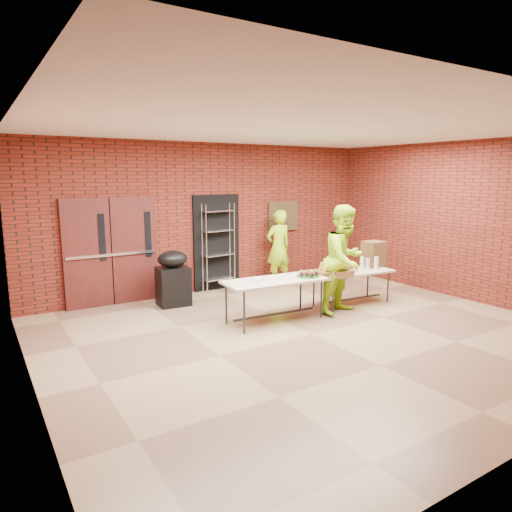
{
  "coord_description": "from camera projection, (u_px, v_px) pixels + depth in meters",
  "views": [
    {
      "loc": [
        -4.47,
        -5.42,
        2.5
      ],
      "look_at": [
        -0.17,
        1.4,
        1.08
      ],
      "focal_mm": 32.0,
      "sensor_mm": 36.0,
      "label": 1
    }
  ],
  "objects": [
    {
      "name": "room",
      "position": [
        314.0,
        235.0,
        7.02
      ],
      "size": [
        8.08,
        7.08,
        3.28
      ],
      "color": "brown",
      "rests_on": "ground"
    },
    {
      "name": "bronze_plaque",
      "position": [
        283.0,
        216.0,
        10.9
      ],
      "size": [
        0.85,
        0.04,
        0.7
      ],
      "primitive_type": "cube",
      "color": "#47371C",
      "rests_on": "room"
    },
    {
      "name": "double_doors",
      "position": [
        111.0,
        252.0,
        8.82
      ],
      "size": [
        1.78,
        0.12,
        2.1
      ],
      "color": "#4A1815",
      "rests_on": "room"
    },
    {
      "name": "table_right",
      "position": [
        352.0,
        274.0,
        8.88
      ],
      "size": [
        1.68,
        0.81,
        0.67
      ],
      "rotation": [
        0.0,
        0.0,
        -0.08
      ],
      "color": "tan",
      "rests_on": "room"
    },
    {
      "name": "muffin_tray",
      "position": [
        308.0,
        274.0,
        8.09
      ],
      "size": [
        0.42,
        0.42,
        0.1
      ],
      "color": "#16541B",
      "rests_on": "table_left"
    },
    {
      "name": "volunteer_man",
      "position": [
        345.0,
        259.0,
        8.32
      ],
      "size": [
        1.11,
        0.95,
        1.99
      ],
      "primitive_type": "imported",
      "rotation": [
        0.0,
        0.0,
        0.23
      ],
      "color": "#9ED317",
      "rests_on": "room"
    },
    {
      "name": "dark_doorway",
      "position": [
        217.0,
        242.0,
        10.05
      ],
      "size": [
        1.1,
        0.06,
        2.1
      ],
      "primitive_type": "cube",
      "color": "black",
      "rests_on": "room"
    },
    {
      "name": "basket_apples",
      "position": [
        339.0,
        272.0,
        8.45
      ],
      "size": [
        0.46,
        0.36,
        0.14
      ],
      "color": "olive",
      "rests_on": "table_right"
    },
    {
      "name": "cup_stack_mid",
      "position": [
        376.0,
        263.0,
        8.96
      ],
      "size": [
        0.09,
        0.09,
        0.26
      ],
      "primitive_type": "cylinder",
      "color": "white",
      "rests_on": "table_right"
    },
    {
      "name": "napkin_box",
      "position": [
        258.0,
        280.0,
        7.69
      ],
      "size": [
        0.2,
        0.13,
        0.07
      ],
      "primitive_type": "cube",
      "color": "white",
      "rests_on": "table_left"
    },
    {
      "name": "wire_rack",
      "position": [
        219.0,
        248.0,
        9.93
      ],
      "size": [
        0.72,
        0.32,
        1.91
      ],
      "primitive_type": null,
      "rotation": [
        0.0,
        0.0,
        0.12
      ],
      "color": "silver",
      "rests_on": "room"
    },
    {
      "name": "basket_oranges",
      "position": [
        337.0,
        269.0,
        8.77
      ],
      "size": [
        0.48,
        0.37,
        0.15
      ],
      "color": "olive",
      "rests_on": "table_right"
    },
    {
      "name": "cup_stack_back",
      "position": [
        362.0,
        263.0,
        9.08
      ],
      "size": [
        0.08,
        0.08,
        0.23
      ],
      "primitive_type": "cylinder",
      "color": "white",
      "rests_on": "table_right"
    },
    {
      "name": "coffee_dispenser",
      "position": [
        373.0,
        254.0,
        9.3
      ],
      "size": [
        0.39,
        0.35,
        0.52
      ],
      "primitive_type": "cube",
      "color": "#51371B",
      "rests_on": "table_right"
    },
    {
      "name": "table_left",
      "position": [
        275.0,
        283.0,
        7.86
      ],
      "size": [
        1.84,
        0.88,
        0.74
      ],
      "rotation": [
        0.0,
        0.0,
        -0.07
      ],
      "color": "tan",
      "rests_on": "room"
    },
    {
      "name": "cup_stack_front",
      "position": [
        367.0,
        264.0,
        8.92
      ],
      "size": [
        0.08,
        0.08,
        0.23
      ],
      "primitive_type": "cylinder",
      "color": "white",
      "rests_on": "table_right"
    },
    {
      "name": "basket_bananas",
      "position": [
        327.0,
        273.0,
        8.44
      ],
      "size": [
        0.44,
        0.34,
        0.14
      ],
      "color": "olive",
      "rests_on": "table_right"
    },
    {
      "name": "volunteer_woman",
      "position": [
        278.0,
        247.0,
        10.52
      ],
      "size": [
        0.64,
        0.43,
        1.74
      ],
      "primitive_type": "imported",
      "rotation": [
        0.0,
        0.0,
        3.12
      ],
      "color": "#9ED317",
      "rests_on": "room"
    },
    {
      "name": "covered_grill",
      "position": [
        173.0,
        278.0,
        8.85
      ],
      "size": [
        0.63,
        0.54,
        1.08
      ],
      "rotation": [
        0.0,
        0.0,
        -0.07
      ],
      "color": "black",
      "rests_on": "room"
    }
  ]
}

